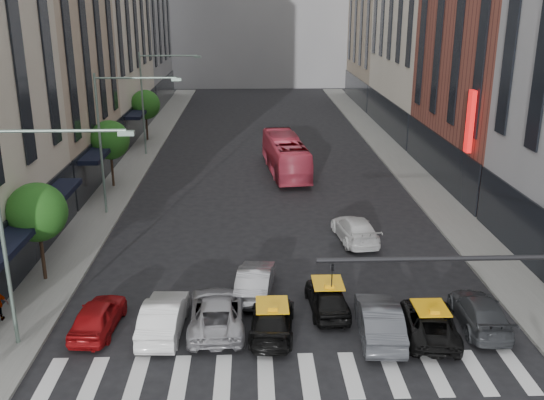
{
  "coord_description": "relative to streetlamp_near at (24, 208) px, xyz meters",
  "views": [
    {
      "loc": [
        -1.45,
        -17.9,
        13.32
      ],
      "look_at": [
        -0.45,
        10.44,
        4.0
      ],
      "focal_mm": 40.0,
      "sensor_mm": 36.0,
      "label": 1
    }
  ],
  "objects": [
    {
      "name": "taxi_left",
      "position": [
        9.4,
        0.63,
        -5.26
      ],
      "size": [
        2.16,
        4.58,
        1.29
      ],
      "primitive_type": "imported",
      "rotation": [
        0.0,
        0.0,
        3.06
      ],
      "color": "black",
      "rests_on": "ground"
    },
    {
      "name": "tree_near",
      "position": [
        -1.76,
        6.0,
        -2.25
      ],
      "size": [
        2.88,
        2.88,
        4.95
      ],
      "color": "black",
      "rests_on": "sidewalk_left"
    },
    {
      "name": "building_left_b",
      "position": [
        -6.96,
        24.0,
        6.1
      ],
      "size": [
        8.0,
        16.0,
        24.0
      ],
      "primitive_type": "cube",
      "color": "tan",
      "rests_on": "ground"
    },
    {
      "name": "streetlamp_far",
      "position": [
        0.0,
        32.0,
        0.0
      ],
      "size": [
        5.38,
        0.25,
        9.0
      ],
      "color": "gray",
      "rests_on": "sidewalk_left"
    },
    {
      "name": "tree_mid",
      "position": [
        -1.76,
        22.0,
        -2.25
      ],
      "size": [
        2.88,
        2.88,
        4.95
      ],
      "color": "black",
      "rests_on": "sidewalk_left"
    },
    {
      "name": "car_row2_left",
      "position": [
        8.72,
        4.17,
        -5.17
      ],
      "size": [
        2.08,
        4.61,
        1.47
      ],
      "primitive_type": "imported",
      "rotation": [
        0.0,
        0.0,
        3.02
      ],
      "color": "#99999E",
      "rests_on": "ground"
    },
    {
      "name": "car_silver",
      "position": [
        7.06,
        1.26,
        -5.19
      ],
      "size": [
        2.49,
        5.17,
        1.42
      ],
      "primitive_type": "imported",
      "rotation": [
        0.0,
        0.0,
        3.17
      ],
      "color": "#9B9BA0",
      "rests_on": "ground"
    },
    {
      "name": "streetlamp_near",
      "position": [
        0.0,
        0.0,
        0.0
      ],
      "size": [
        5.38,
        0.25,
        9.0
      ],
      "color": "gray",
      "rests_on": "sidewalk_left"
    },
    {
      "name": "car_grey_curb",
      "position": [
        18.32,
        0.9,
        -5.23
      ],
      "size": [
        2.16,
        4.72,
        1.34
      ],
      "primitive_type": "imported",
      "rotation": [
        0.0,
        0.0,
        3.08
      ],
      "color": "#383A3E",
      "rests_on": "ground"
    },
    {
      "name": "taxi_right",
      "position": [
        15.94,
        0.21,
        -5.27
      ],
      "size": [
        2.69,
        4.79,
        1.26
      ],
      "primitive_type": "imported",
      "rotation": [
        0.0,
        0.0,
        3.01
      ],
      "color": "black",
      "rests_on": "ground"
    },
    {
      "name": "car_white_front",
      "position": [
        4.84,
        0.86,
        -5.16
      ],
      "size": [
        1.76,
        4.6,
        1.5
      ],
      "primitive_type": "imported",
      "rotation": [
        0.0,
        0.0,
        3.1
      ],
      "color": "white",
      "rests_on": "ground"
    },
    {
      "name": "streetlamp_mid",
      "position": [
        0.0,
        16.0,
        0.0
      ],
      "size": [
        5.38,
        0.25,
        9.0
      ],
      "color": "gray",
      "rests_on": "sidewalk_left"
    },
    {
      "name": "liberty_sign",
      "position": [
        22.64,
        16.0,
        0.1
      ],
      "size": [
        0.3,
        0.7,
        4.0
      ],
      "color": "red",
      "rests_on": "ground"
    },
    {
      "name": "tree_far",
      "position": [
        -1.76,
        38.0,
        -2.25
      ],
      "size": [
        2.88,
        2.88,
        4.95
      ],
      "color": "black",
      "rests_on": "sidewalk_left"
    },
    {
      "name": "bus",
      "position": [
        11.37,
        25.71,
        -4.41
      ],
      "size": [
        3.53,
        10.89,
        2.98
      ],
      "primitive_type": "imported",
      "rotation": [
        0.0,
        0.0,
        3.24
      ],
      "color": "#CD3C53",
      "rests_on": "ground"
    },
    {
      "name": "sidewalk_right",
      "position": [
        21.54,
        26.0,
        -5.83
      ],
      "size": [
        3.0,
        96.0,
        0.15
      ],
      "primitive_type": "cube",
      "color": "slate",
      "rests_on": "ground"
    },
    {
      "name": "car_red",
      "position": [
        2.04,
        1.1,
        -5.21
      ],
      "size": [
        1.94,
        4.16,
        1.38
      ],
      "primitive_type": "imported",
      "rotation": [
        0.0,
        0.0,
        3.06
      ],
      "color": "maroon",
      "rests_on": "ground"
    },
    {
      "name": "building_right_b",
      "position": [
        27.04,
        23.0,
        7.1
      ],
      "size": [
        8.0,
        18.0,
        26.0
      ],
      "primitive_type": "cube",
      "color": "brown",
      "rests_on": "ground"
    },
    {
      "name": "traffic_signal",
      "position": [
        17.74,
        -5.0,
        -1.43
      ],
      "size": [
        10.1,
        0.2,
        6.0
      ],
      "color": "black",
      "rests_on": "ground"
    },
    {
      "name": "car_row2_right",
      "position": [
        14.6,
        10.84,
        -5.19
      ],
      "size": [
        2.51,
        5.07,
        1.42
      ],
      "primitive_type": "imported",
      "rotation": [
        0.0,
        0.0,
        3.25
      ],
      "color": "white",
      "rests_on": "ground"
    },
    {
      "name": "taxi_center",
      "position": [
        11.94,
        2.42,
        -5.21
      ],
      "size": [
        1.86,
        4.15,
        1.38
      ],
      "primitive_type": "imported",
      "rotation": [
        0.0,
        0.0,
        3.2
      ],
      "color": "black",
      "rests_on": "ground"
    },
    {
      "name": "car_grey_mid",
      "position": [
        13.83,
        0.19,
        -5.13
      ],
      "size": [
        1.91,
        4.77,
        1.54
      ],
      "primitive_type": "imported",
      "rotation": [
        0.0,
        0.0,
        3.08
      ],
      "color": "#404348",
      "rests_on": "ground"
    },
    {
      "name": "sidewalk_left",
      "position": [
        -1.46,
        26.0,
        -5.83
      ],
      "size": [
        3.0,
        96.0,
        0.15
      ],
      "primitive_type": "cube",
      "color": "slate",
      "rests_on": "ground"
    }
  ]
}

